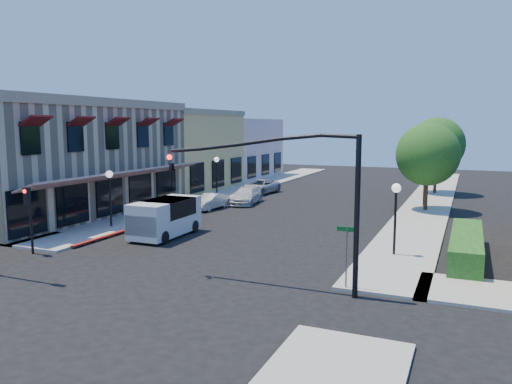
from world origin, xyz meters
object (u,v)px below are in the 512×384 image
at_px(street_tree_a, 428,154).
at_px(parked_car_a, 176,213).
at_px(lamppost_left_near, 110,184).
at_px(secondary_signal, 29,208).
at_px(lamppost_right_near, 396,201).
at_px(parked_car_c, 246,196).
at_px(parked_car_b, 210,202).
at_px(street_name_sign, 347,247).
at_px(street_tree_b, 437,145).
at_px(white_van, 165,216).
at_px(lamppost_left_far, 217,167).
at_px(parked_car_d, 260,186).
at_px(lamppost_right_far, 425,172).

height_order(street_tree_a, parked_car_a, street_tree_a).
bearing_deg(lamppost_left_near, secondary_signal, -85.66).
height_order(lamppost_right_near, parked_car_c, lamppost_right_near).
height_order(street_tree_a, parked_car_b, street_tree_a).
height_order(lamppost_left_near, parked_car_a, lamppost_left_near).
relative_size(street_tree_a, parked_car_b, 1.82).
bearing_deg(street_name_sign, lamppost_right_near, 80.22).
distance_m(street_tree_a, street_tree_b, 10.01).
relative_size(lamppost_left_near, white_van, 0.75).
bearing_deg(parked_car_c, street_tree_b, 33.94).
bearing_deg(secondary_signal, white_van, 56.80).
relative_size(street_tree_b, street_name_sign, 2.81).
height_order(parked_car_b, parked_car_c, parked_car_c).
relative_size(street_name_sign, parked_car_b, 0.70).
relative_size(lamppost_left_far, white_van, 0.75).
xyz_separation_m(street_name_sign, parked_car_d, (-13.61, 23.80, -1.04)).
xyz_separation_m(street_tree_a, street_name_sign, (-1.30, -19.80, -2.50)).
distance_m(street_tree_a, parked_car_a, 18.55).
xyz_separation_m(lamppost_left_far, lamppost_right_near, (17.00, -14.00, 0.00)).
xyz_separation_m(parked_car_b, parked_car_c, (1.40, 3.45, 0.06)).
bearing_deg(street_tree_a, parked_car_b, -160.03).
xyz_separation_m(street_tree_b, parked_car_b, (-15.00, -15.45, -3.96)).
bearing_deg(white_van, parked_car_a, 114.62).
distance_m(street_tree_b, street_name_sign, 29.96).
height_order(white_van, parked_car_a, white_van).
bearing_deg(lamppost_right_near, secondary_signal, -158.22).
distance_m(secondary_signal, parked_car_d, 24.72).
xyz_separation_m(street_name_sign, lamppost_left_near, (-16.00, 5.80, 1.04)).
height_order(white_van, parked_car_c, white_van).
bearing_deg(parked_car_a, street_tree_b, 56.39).
bearing_deg(parked_car_b, white_van, -72.17).
bearing_deg(lamppost_left_near, street_tree_b, 54.21).
height_order(secondary_signal, parked_car_a, secondary_signal).
xyz_separation_m(street_tree_b, secondary_signal, (-16.80, -30.59, -2.23)).
height_order(lamppost_left_far, parked_car_b, lamppost_left_far).
bearing_deg(lamppost_left_far, parked_car_a, -76.70).
bearing_deg(parked_car_a, lamppost_left_near, -124.18).
bearing_deg(parked_car_a, parked_car_c, 84.16).
height_order(lamppost_left_far, white_van, lamppost_left_far).
bearing_deg(lamppost_left_near, street_tree_a, 38.98).
height_order(lamppost_right_near, white_van, lamppost_right_near).
xyz_separation_m(street_tree_a, parked_car_a, (-14.80, -10.59, -3.60)).
xyz_separation_m(parked_car_c, parked_car_d, (-1.31, 6.00, 0.01)).
bearing_deg(street_name_sign, lamppost_left_near, 160.07).
distance_m(parked_car_a, parked_car_c, 8.67).
relative_size(street_name_sign, lamppost_right_far, 0.70).
xyz_separation_m(street_tree_a, lamppost_right_near, (-0.30, -14.00, -1.46)).
distance_m(street_name_sign, lamppost_right_far, 21.85).
xyz_separation_m(parked_car_b, parked_car_d, (0.09, 9.45, 0.08)).
relative_size(lamppost_right_far, parked_car_c, 0.80).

